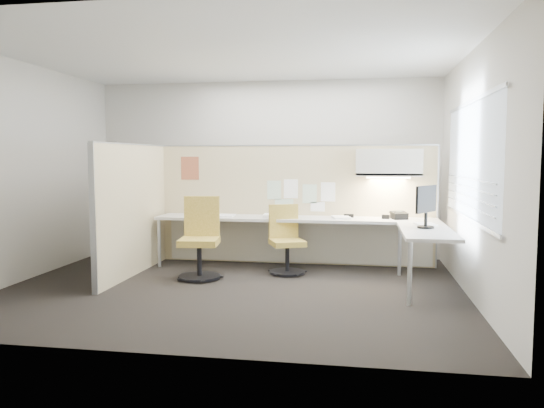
% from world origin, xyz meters
% --- Properties ---
extents(floor, '(5.50, 4.50, 0.01)m').
position_xyz_m(floor, '(0.00, 0.00, -0.01)').
color(floor, black).
rests_on(floor, ground).
extents(ceiling, '(5.50, 4.50, 0.01)m').
position_xyz_m(ceiling, '(0.00, 0.00, 2.80)').
color(ceiling, white).
rests_on(ceiling, wall_back).
extents(wall_back, '(5.50, 0.02, 2.80)m').
position_xyz_m(wall_back, '(0.00, 2.25, 1.40)').
color(wall_back, beige).
rests_on(wall_back, ground).
extents(wall_front, '(5.50, 0.02, 2.80)m').
position_xyz_m(wall_front, '(0.00, -2.25, 1.40)').
color(wall_front, beige).
rests_on(wall_front, ground).
extents(wall_left, '(0.02, 4.50, 2.80)m').
position_xyz_m(wall_left, '(-2.75, 0.00, 1.40)').
color(wall_left, beige).
rests_on(wall_left, ground).
extents(wall_right, '(0.02, 4.50, 2.80)m').
position_xyz_m(wall_right, '(2.75, 0.00, 1.40)').
color(wall_right, beige).
rests_on(wall_right, ground).
extents(window_pane, '(0.01, 2.80, 1.30)m').
position_xyz_m(window_pane, '(2.73, 0.00, 1.55)').
color(window_pane, '#93A0AB').
rests_on(window_pane, wall_right).
extents(partition_back, '(4.10, 0.06, 1.75)m').
position_xyz_m(partition_back, '(0.55, 1.60, 0.88)').
color(partition_back, '#CCBB8D').
rests_on(partition_back, floor).
extents(partition_left, '(0.06, 2.20, 1.75)m').
position_xyz_m(partition_left, '(-1.50, 0.50, 0.88)').
color(partition_left, '#CCBB8D').
rests_on(partition_left, floor).
extents(desk, '(4.00, 2.07, 0.73)m').
position_xyz_m(desk, '(0.93, 1.13, 0.60)').
color(desk, beige).
rests_on(desk, floor).
extents(overhead_bin, '(0.90, 0.36, 0.38)m').
position_xyz_m(overhead_bin, '(1.90, 1.39, 1.51)').
color(overhead_bin, beige).
rests_on(overhead_bin, partition_back).
extents(task_light_strip, '(0.60, 0.06, 0.02)m').
position_xyz_m(task_light_strip, '(1.90, 1.39, 1.30)').
color(task_light_strip, '#FFEABF').
rests_on(task_light_strip, overhead_bin).
extents(pinned_papers, '(1.01, 0.00, 0.47)m').
position_xyz_m(pinned_papers, '(0.63, 1.57, 1.03)').
color(pinned_papers, '#8CBF8C').
rests_on(pinned_papers, partition_back).
extents(poster, '(0.28, 0.00, 0.35)m').
position_xyz_m(poster, '(-1.05, 1.57, 1.42)').
color(poster, '#DB4F1B').
rests_on(poster, partition_back).
extents(chair_left, '(0.56, 0.57, 1.05)m').
position_xyz_m(chair_left, '(-0.55, 0.44, 0.49)').
color(chair_left, black).
rests_on(chair_left, floor).
extents(chair_right, '(0.57, 0.58, 0.92)m').
position_xyz_m(chair_right, '(0.52, 0.91, 0.43)').
color(chair_right, black).
rests_on(chair_right, floor).
extents(monitor, '(0.29, 0.43, 0.51)m').
position_xyz_m(monitor, '(2.30, 0.37, 1.03)').
color(monitor, black).
rests_on(monitor, desk).
extents(phone, '(0.26, 0.25, 0.12)m').
position_xyz_m(phone, '(2.05, 1.29, 0.78)').
color(phone, black).
rests_on(phone, desk).
extents(stapler, '(0.14, 0.05, 0.05)m').
position_xyz_m(stapler, '(1.36, 1.39, 0.76)').
color(stapler, black).
rests_on(stapler, desk).
extents(tape_dispenser, '(0.11, 0.08, 0.06)m').
position_xyz_m(tape_dispenser, '(1.87, 1.29, 0.76)').
color(tape_dispenser, black).
rests_on(tape_dispenser, desk).
extents(coat_hook, '(0.18, 0.41, 1.26)m').
position_xyz_m(coat_hook, '(-1.58, -0.10, 1.43)').
color(coat_hook, silver).
rests_on(coat_hook, partition_left).
extents(paper_stack_0, '(0.23, 0.30, 0.03)m').
position_xyz_m(paper_stack_0, '(-0.81, 1.31, 0.75)').
color(paper_stack_0, white).
rests_on(paper_stack_0, desk).
extents(paper_stack_1, '(0.24, 0.31, 0.02)m').
position_xyz_m(paper_stack_1, '(-0.41, 1.25, 0.74)').
color(paper_stack_1, white).
rests_on(paper_stack_1, desk).
extents(paper_stack_2, '(0.25, 0.31, 0.04)m').
position_xyz_m(paper_stack_2, '(0.27, 1.23, 0.75)').
color(paper_stack_2, white).
rests_on(paper_stack_2, desk).
extents(paper_stack_3, '(0.30, 0.35, 0.03)m').
position_xyz_m(paper_stack_3, '(1.25, 1.27, 0.74)').
color(paper_stack_3, white).
rests_on(paper_stack_3, desk).
extents(paper_stack_4, '(0.29, 0.34, 0.02)m').
position_xyz_m(paper_stack_4, '(2.34, 0.68, 0.74)').
color(paper_stack_4, white).
rests_on(paper_stack_4, desk).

